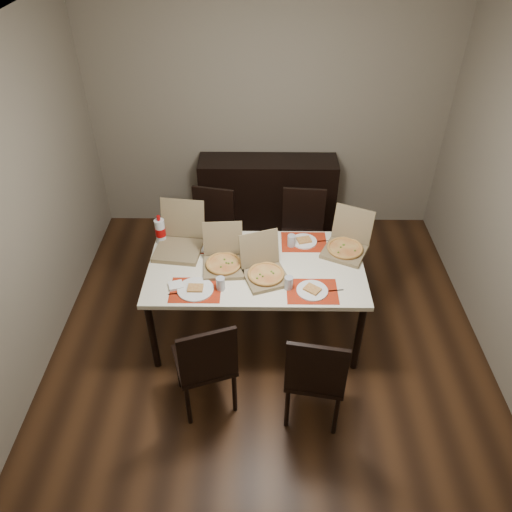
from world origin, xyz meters
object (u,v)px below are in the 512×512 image
Objects in this scene: sideboard at (268,197)px; chair_near_right at (315,374)px; soda_bottle at (160,231)px; chair_far_left at (211,231)px; chair_near_left at (206,362)px; pizza_box_center at (265,271)px; dip_bowl at (261,251)px; dining_table at (256,272)px; chair_far_right at (302,231)px.

chair_near_right reaches higher than sideboard.
sideboard is 5.49× the size of soda_bottle.
chair_far_left is (-0.57, -0.76, 0.06)m from sideboard.
chair_near_left is 1.69m from chair_far_left.
soda_bottle is (-0.39, -0.52, 0.35)m from chair_far_left.
chair_far_left is at bearing 118.27° from pizza_box_center.
dip_bowl is at bearing -52.86° from chair_far_left.
soda_bottle reaches higher than chair_near_left.
chair_far_left is at bearing 127.14° from dip_bowl.
sideboard is 13.23× the size of dip_bowl.
dining_table is 6.59× the size of soda_bottle.
dining_table is 15.87× the size of dip_bowl.
chair_near_left is (-0.47, -2.44, 0.06)m from sideboard.
pizza_box_center is (-0.37, 0.80, 0.29)m from chair_near_right.
sideboard is 1.61× the size of chair_far_right.
chair_far_right is at bearing 68.71° from pizza_box_center.
chair_far_left is (-0.89, 1.78, 0.00)m from chair_near_right.
dining_table is at bearing -61.61° from chair_far_left.
chair_near_right reaches higher than dip_bowl.
chair_far_left reaches higher than dining_table.
dip_bowl is at bearing 68.74° from chair_near_left.
soda_bottle is (-0.84, 0.33, 0.18)m from dining_table.
dining_table is at bearing 66.84° from chair_near_left.
dip_bowl is (0.40, 1.03, 0.25)m from chair_near_left.
dining_table is at bearing -21.21° from soda_bottle.
dip_bowl is 0.42× the size of soda_bottle.
soda_bottle reaches higher than dining_table.
pizza_box_center is (0.43, 0.70, 0.29)m from chair_near_left.
soda_bottle is (-0.48, 1.17, 0.35)m from chair_near_left.
dip_bowl is (-0.41, -0.65, 0.25)m from chair_far_right.
dining_table is 0.21m from dip_bowl.
sideboard is 1.61× the size of chair_near_left.
chair_near_right is at bearing -63.38° from chair_far_left.
soda_bottle is at bearing -158.29° from chair_far_right.
pizza_box_center reaches higher than dip_bowl.
chair_near_left and chair_far_left have the same top height.
pizza_box_center is (-0.38, -0.98, 0.29)m from chair_far_right.
chair_near_left and chair_near_right have the same top height.
sideboard is 3.29× the size of pizza_box_center.
chair_far_right is 0.81m from dip_bowl.
chair_near_right is 1.78m from chair_far_right.
chair_near_right is at bearing -7.12° from chair_near_left.
sideboard is at bearing 53.31° from chair_far_left.
chair_far_left is 0.86m from dip_bowl.
chair_far_left is (-0.10, 1.68, 0.00)m from chair_near_left.
pizza_box_center is at bearing -91.34° from sideboard.
dip_bowl is at bearing 109.40° from chair_near_right.
chair_far_right is 8.20× the size of dip_bowl.
chair_far_right is 1.44m from soda_bottle.
chair_near_right is 3.41× the size of soda_bottle.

